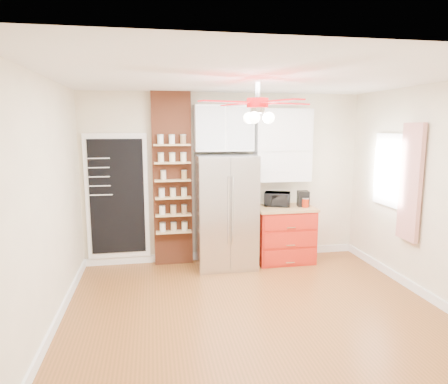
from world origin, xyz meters
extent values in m
plane|color=brown|center=(0.00, 0.00, 0.00)|extent=(4.50, 4.50, 0.00)
plane|color=white|center=(0.00, 0.00, 2.70)|extent=(4.50, 4.50, 0.00)
cube|color=beige|center=(0.00, 2.00, 1.35)|extent=(4.50, 0.02, 2.70)
cube|color=beige|center=(0.00, -2.00, 1.35)|extent=(4.50, 0.02, 2.70)
cube|color=beige|center=(-2.25, 0.00, 1.35)|extent=(0.02, 4.00, 2.70)
cube|color=beige|center=(2.25, 0.00, 1.35)|extent=(0.02, 4.00, 2.70)
cube|color=white|center=(-1.70, 1.97, 1.10)|extent=(0.95, 0.04, 1.95)
cube|color=black|center=(-1.70, 1.95, 1.10)|extent=(0.82, 0.02, 1.78)
cube|color=brown|center=(-0.85, 1.92, 1.35)|extent=(0.60, 0.16, 2.70)
cube|color=silver|center=(-0.05, 1.63, 0.88)|extent=(0.90, 0.70, 1.75)
cube|color=white|center=(-0.05, 1.82, 2.15)|extent=(0.90, 0.35, 0.70)
cube|color=red|center=(0.92, 1.68, 0.43)|extent=(0.90, 0.60, 0.86)
cube|color=tan|center=(0.92, 1.68, 0.88)|extent=(0.94, 0.64, 0.04)
cube|color=white|center=(0.92, 1.85, 1.88)|extent=(0.90, 0.30, 1.15)
cube|color=white|center=(2.23, 0.90, 1.55)|extent=(0.04, 0.75, 1.05)
cube|color=#B52718|center=(2.18, 0.35, 1.45)|extent=(0.06, 0.40, 1.55)
cylinder|color=silver|center=(0.00, 0.00, 2.55)|extent=(0.05, 0.05, 0.20)
cylinder|color=#AE0A0F|center=(0.00, 0.00, 2.43)|extent=(0.24, 0.24, 0.10)
sphere|color=white|center=(0.00, 0.00, 2.27)|extent=(0.13, 0.13, 0.13)
imported|color=black|center=(0.83, 1.78, 1.01)|extent=(0.48, 0.40, 0.22)
cube|color=black|center=(1.22, 1.68, 1.03)|extent=(0.20, 0.20, 0.25)
cylinder|color=#AF2309|center=(1.23, 1.60, 0.97)|extent=(0.14, 0.14, 0.14)
cylinder|color=#B11F09|center=(1.29, 1.68, 0.97)|extent=(0.12, 0.12, 0.14)
cylinder|color=beige|center=(-0.99, 1.78, 1.44)|extent=(0.11, 0.11, 0.13)
cylinder|color=#9C824F|center=(-0.67, 1.77, 1.44)|extent=(0.11, 0.11, 0.13)
camera|label=1|loc=(-1.15, -4.31, 2.18)|focal=32.00mm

